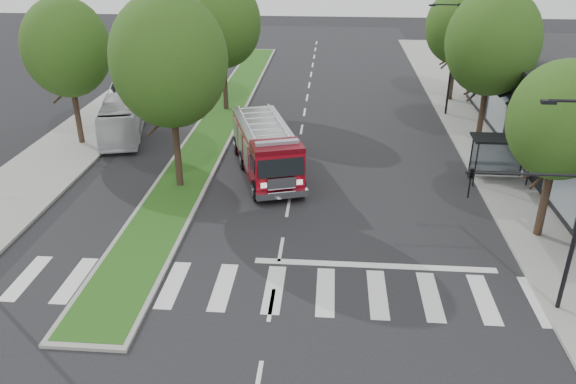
{
  "coord_description": "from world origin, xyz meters",
  "views": [
    {
      "loc": [
        1.96,
        -20.98,
        12.79
      ],
      "look_at": [
        0.15,
        2.07,
        1.8
      ],
      "focal_mm": 35.0,
      "sensor_mm": 36.0,
      "label": 1
    }
  ],
  "objects": [
    {
      "name": "ground",
      "position": [
        0.0,
        0.0,
        0.0
      ],
      "size": [
        140.0,
        140.0,
        0.0
      ],
      "primitive_type": "plane",
      "color": "black",
      "rests_on": "ground"
    },
    {
      "name": "sidewalk_right",
      "position": [
        12.5,
        10.0,
        0.07
      ],
      "size": [
        5.0,
        80.0,
        0.15
      ],
      "primitive_type": "cube",
      "color": "gray",
      "rests_on": "ground"
    },
    {
      "name": "sidewalk_left",
      "position": [
        -14.5,
        10.0,
        0.07
      ],
      "size": [
        5.0,
        80.0,
        0.15
      ],
      "primitive_type": "cube",
      "color": "gray",
      "rests_on": "ground"
    },
    {
      "name": "median",
      "position": [
        -6.0,
        18.0,
        0.08
      ],
      "size": [
        3.0,
        50.0,
        0.15
      ],
      "color": "gray",
      "rests_on": "ground"
    },
    {
      "name": "bus_shelter",
      "position": [
        11.2,
        8.15,
        2.04
      ],
      "size": [
        3.2,
        1.6,
        2.61
      ],
      "color": "black",
      "rests_on": "ground"
    },
    {
      "name": "tree_right_near",
      "position": [
        11.5,
        2.0,
        5.51
      ],
      "size": [
        4.4,
        4.4,
        8.05
      ],
      "color": "black",
      "rests_on": "ground"
    },
    {
      "name": "tree_right_mid",
      "position": [
        11.5,
        14.0,
        6.49
      ],
      "size": [
        5.6,
        5.6,
        9.72
      ],
      "color": "black",
      "rests_on": "ground"
    },
    {
      "name": "tree_right_far",
      "position": [
        11.5,
        24.0,
        5.84
      ],
      "size": [
        5.0,
        5.0,
        8.73
      ],
      "color": "black",
      "rests_on": "ground"
    },
    {
      "name": "tree_median_near",
      "position": [
        -6.0,
        6.0,
        6.81
      ],
      "size": [
        5.8,
        5.8,
        10.16
      ],
      "color": "black",
      "rests_on": "ground"
    },
    {
      "name": "tree_median_far",
      "position": [
        -6.0,
        20.0,
        6.49
      ],
      "size": [
        5.6,
        5.6,
        9.72
      ],
      "color": "black",
      "rests_on": "ground"
    },
    {
      "name": "tree_left_mid",
      "position": [
        -14.0,
        12.0,
        6.16
      ],
      "size": [
        5.2,
        5.2,
        9.16
      ],
      "color": "black",
      "rests_on": "ground"
    },
    {
      "name": "streetlight_right_near",
      "position": [
        9.61,
        -3.5,
        4.67
      ],
      "size": [
        4.08,
        0.22,
        8.0
      ],
      "color": "black",
      "rests_on": "ground"
    },
    {
      "name": "streetlight_right_far",
      "position": [
        10.35,
        20.0,
        4.48
      ],
      "size": [
        2.11,
        0.2,
        8.0
      ],
      "color": "black",
      "rests_on": "ground"
    },
    {
      "name": "fire_engine",
      "position": [
        -1.59,
        8.32,
        1.46
      ],
      "size": [
        5.08,
        9.13,
        3.04
      ],
      "rotation": [
        0.0,
        0.0,
        0.3
      ],
      "color": "#57040D",
      "rests_on": "ground"
    },
    {
      "name": "city_bus",
      "position": [
        -12.0,
        14.59,
        1.35
      ],
      "size": [
        4.55,
        9.97,
        2.71
      ],
      "primitive_type": "imported",
      "rotation": [
        0.0,
        0.0,
        0.24
      ],
      "color": "silver",
      "rests_on": "ground"
    }
  ]
}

